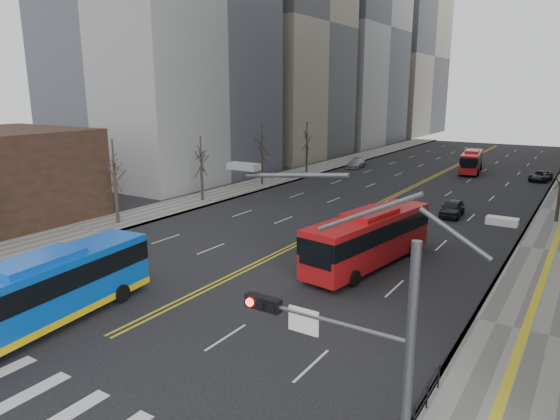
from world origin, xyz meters
name	(u,v)px	position (x,y,z in m)	size (l,w,h in m)	color
ground	(2,389)	(0.00, 0.00, 0.00)	(220.00, 220.00, 0.00)	black
sidewalk_left	(276,179)	(-16.50, 45.00, 0.07)	(5.00, 130.00, 0.15)	slate
crosswalk	(2,389)	(0.00, 0.00, 0.01)	(26.70, 4.00, 0.01)	silver
centerline	(426,181)	(0.00, 55.00, 0.01)	(0.55, 100.00, 0.01)	gold
signal_mast	(353,351)	(13.77, 2.00, 4.86)	(5.37, 0.37, 9.39)	slate
pedestrian_railing	(414,414)	(14.30, 6.00, 0.82)	(0.06, 6.06, 1.02)	black
street_trees	(297,156)	(-7.18, 34.55, 4.87)	(35.20, 47.20, 7.60)	#30271D
blue_bus	(40,291)	(-3.44, 4.00, 1.89)	(4.06, 12.66, 3.61)	blue
red_bus_near	(369,235)	(6.38, 20.95, 2.06)	(4.43, 12.00, 3.71)	red
red_bus_far	(472,160)	(3.39, 65.10, 1.78)	(3.62, 10.17, 3.19)	red
car_white	(98,248)	(-10.09, 12.34, 0.65)	(1.37, 3.93, 1.29)	white
car_dark_mid	(452,208)	(7.65, 37.62, 0.76)	(1.79, 4.44, 1.51)	black
car_silver	(356,163)	(-12.19, 60.35, 0.70)	(1.97, 4.85, 1.41)	#A1A2A7
car_dark_far	(541,176)	(12.50, 62.69, 0.64)	(2.12, 4.60, 1.28)	black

